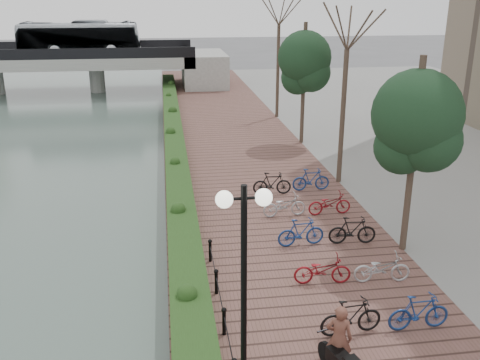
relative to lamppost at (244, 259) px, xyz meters
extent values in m
cube|color=brown|center=(2.53, 15.42, -3.91)|extent=(8.00, 75.00, 0.50)
cube|color=#203A15|center=(-0.87, 17.92, -3.36)|extent=(1.10, 56.00, 0.60)
cylinder|color=black|center=(-0.07, 2.92, -3.31)|extent=(0.10, 0.10, 0.70)
cylinder|color=black|center=(-0.07, 4.92, -3.31)|extent=(0.10, 0.10, 0.70)
cylinder|color=black|center=(-0.07, 6.92, -3.31)|extent=(0.10, 0.10, 0.70)
cylinder|color=black|center=(0.00, 0.00, -1.11)|extent=(0.12, 0.12, 5.11)
cylinder|color=black|center=(0.00, 0.00, 1.20)|extent=(0.70, 0.06, 0.06)
sphere|color=white|center=(-0.35, 0.00, 1.20)|extent=(0.32, 0.32, 0.32)
sphere|color=white|center=(0.35, 0.00, 1.20)|extent=(0.32, 0.32, 0.32)
imported|color=brown|center=(2.38, 1.23, -2.82)|extent=(0.71, 0.60, 1.67)
imported|color=black|center=(3.13, 2.40, -3.16)|extent=(0.47, 1.66, 1.00)
imported|color=maroon|center=(3.13, 5.00, -3.21)|extent=(0.60, 1.71, 0.90)
imported|color=navy|center=(3.13, 7.60, -3.16)|extent=(0.47, 1.66, 1.00)
imported|color=#B3B5B9|center=(3.13, 10.20, -3.21)|extent=(0.60, 1.71, 0.90)
imported|color=black|center=(3.13, 12.80, -3.16)|extent=(0.47, 1.66, 1.00)
imported|color=navy|center=(4.93, 2.40, -3.16)|extent=(0.47, 1.66, 1.00)
imported|color=#B3B5B9|center=(4.93, 5.00, -3.21)|extent=(0.60, 1.71, 0.90)
imported|color=black|center=(4.93, 7.60, -3.16)|extent=(0.47, 1.66, 1.00)
imported|color=maroon|center=(4.93, 10.20, -3.21)|extent=(0.60, 1.71, 0.90)
imported|color=navy|center=(4.93, 12.80, -3.16)|extent=(0.47, 1.66, 1.00)
cube|color=black|center=(-16.47, 46.82, -0.21)|extent=(36.00, 0.15, 0.90)
cylinder|color=gray|center=(-7.47, 42.92, -2.91)|extent=(1.40, 1.40, 2.50)
imported|color=white|center=(-8.70, 42.92, 0.84)|extent=(2.52, 10.77, 3.00)
camera|label=1|loc=(-1.30, -8.64, 4.59)|focal=40.00mm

